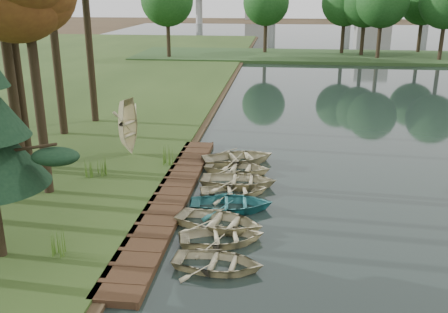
# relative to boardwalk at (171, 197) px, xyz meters

# --- Properties ---
(ground) EXTENTS (300.00, 300.00, 0.00)m
(ground) POSITION_rel_boardwalk_xyz_m (1.60, 0.00, -0.15)
(ground) COLOR #3D2F1D
(boardwalk) EXTENTS (1.60, 16.00, 0.30)m
(boardwalk) POSITION_rel_boardwalk_xyz_m (0.00, 0.00, 0.00)
(boardwalk) COLOR #392416
(boardwalk) RESTS_ON ground
(peninsula) EXTENTS (50.00, 14.00, 0.45)m
(peninsula) POSITION_rel_boardwalk_xyz_m (9.60, 50.00, 0.08)
(peninsula) COLOR #27431D
(peninsula) RESTS_ON ground
(far_trees) EXTENTS (45.60, 5.60, 8.80)m
(far_trees) POSITION_rel_boardwalk_xyz_m (6.27, 50.00, 6.28)
(far_trees) COLOR black
(far_trees) RESTS_ON peninsula
(rowboat_0) EXTENTS (3.22, 2.43, 0.63)m
(rowboat_0) POSITION_rel_boardwalk_xyz_m (2.79, -5.51, 0.21)
(rowboat_0) COLOR #BEB489
(rowboat_0) RESTS_ON water
(rowboat_1) EXTENTS (3.56, 2.89, 0.65)m
(rowboat_1) POSITION_rel_boardwalk_xyz_m (2.71, -3.70, 0.22)
(rowboat_1) COLOR #BEB489
(rowboat_1) RESTS_ON water
(rowboat_2) EXTENTS (4.01, 3.30, 0.72)m
(rowboat_2) POSITION_rel_boardwalk_xyz_m (2.46, -2.50, 0.26)
(rowboat_2) COLOR #BEB489
(rowboat_2) RESTS_ON water
(rowboat_3) EXTENTS (3.72, 2.83, 0.72)m
(rowboat_3) POSITION_rel_boardwalk_xyz_m (2.76, -0.77, 0.26)
(rowboat_3) COLOR #2A7476
(rowboat_3) RESTS_ON water
(rowboat_4) EXTENTS (3.46, 2.81, 0.63)m
(rowboat_4) POSITION_rel_boardwalk_xyz_m (2.72, 0.79, 0.22)
(rowboat_4) COLOR #BEB489
(rowboat_4) RESTS_ON water
(rowboat_5) EXTENTS (3.57, 2.56, 0.74)m
(rowboat_5) POSITION_rel_boardwalk_xyz_m (2.82, 1.92, 0.27)
(rowboat_5) COLOR #BEB489
(rowboat_5) RESTS_ON water
(rowboat_6) EXTENTS (3.58, 2.75, 0.69)m
(rowboat_6) POSITION_rel_boardwalk_xyz_m (2.61, 3.75, 0.24)
(rowboat_6) COLOR #BEB489
(rowboat_6) RESTS_ON water
(rowboat_7) EXTENTS (4.60, 3.99, 0.80)m
(rowboat_7) POSITION_rel_boardwalk_xyz_m (2.53, 5.21, 0.30)
(rowboat_7) COLOR #BEB489
(rowboat_7) RESTS_ON water
(stored_rowboat) EXTENTS (3.58, 2.96, 0.64)m
(stored_rowboat) POSITION_rel_boardwalk_xyz_m (-3.44, 5.35, 0.47)
(stored_rowboat) COLOR #BEB489
(stored_rowboat) RESTS_ON bank
(tree_2) EXTENTS (3.62, 3.62, 9.78)m
(tree_2) POSITION_rel_boardwalk_xyz_m (-5.49, -0.30, 8.26)
(tree_2) COLOR black
(tree_2) RESTS_ON bank
(reeds_0) EXTENTS (0.60, 0.60, 0.99)m
(reeds_0) POSITION_rel_boardwalk_xyz_m (-2.66, -5.64, 0.65)
(reeds_0) COLOR #3F661E
(reeds_0) RESTS_ON bank
(reeds_1) EXTENTS (0.60, 0.60, 0.86)m
(reeds_1) POSITION_rel_boardwalk_xyz_m (-3.89, 2.02, 0.58)
(reeds_1) COLOR #3F661E
(reeds_1) RESTS_ON bank
(reeds_2) EXTENTS (0.60, 0.60, 0.91)m
(reeds_2) POSITION_rel_boardwalk_xyz_m (-4.42, 1.78, 0.61)
(reeds_2) COLOR #3F661E
(reeds_2) RESTS_ON bank
(reeds_3) EXTENTS (0.60, 0.60, 1.01)m
(reeds_3) POSITION_rel_boardwalk_xyz_m (-1.00, 3.93, 0.66)
(reeds_3) COLOR #3F661E
(reeds_3) RESTS_ON bank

